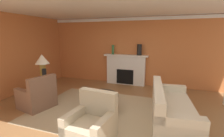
{
  "coord_description": "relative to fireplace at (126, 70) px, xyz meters",
  "views": [
    {
      "loc": [
        1.41,
        -3.72,
        2.01
      ],
      "look_at": [
        -0.21,
        1.0,
        1.0
      ],
      "focal_mm": 25.87,
      "sensor_mm": 36.0,
      "label": 1
    }
  ],
  "objects": [
    {
      "name": "wall_fireplace",
      "position": [
        0.18,
        0.21,
        0.78
      ],
      "size": [
        7.6,
        0.12,
        2.75
      ],
      "primitive_type": "cube",
      "color": "#CC723D",
      "rests_on": "ground_plane"
    },
    {
      "name": "armchair_facing_fireplace",
      "position": [
        0.31,
        -3.92,
        -0.29
      ],
      "size": [
        0.89,
        0.89,
        0.95
      ],
      "color": "#C1B293",
      "rests_on": "ground_plane"
    },
    {
      "name": "vase_mantel_right",
      "position": [
        0.55,
        -0.05,
        0.88
      ],
      "size": [
        0.19,
        0.19,
        0.44
      ],
      "primitive_type": "cylinder",
      "color": "black",
      "rests_on": "fireplace"
    },
    {
      "name": "table_lamp",
      "position": [
        -2.1,
        -2.41,
        0.63
      ],
      "size": [
        0.44,
        0.44,
        0.75
      ],
      "color": "#B28E38",
      "rests_on": "side_table"
    },
    {
      "name": "side_table",
      "position": [
        -2.1,
        -2.41,
        -0.19
      ],
      "size": [
        0.56,
        0.56,
        0.7
      ],
      "color": "#2D2319",
      "rests_on": "ground_plane"
    },
    {
      "name": "vase_on_side_table",
      "position": [
        -1.95,
        -2.53,
        0.27
      ],
      "size": [
        0.13,
        0.13,
        0.32
      ],
      "primitive_type": "cylinder",
      "color": "black",
      "rests_on": "side_table"
    },
    {
      "name": "coffee_table",
      "position": [
        -0.06,
        -2.62,
        -0.26
      ],
      "size": [
        1.0,
        1.0,
        0.45
      ],
      "color": "#2D2319",
      "rests_on": "ground_plane"
    },
    {
      "name": "fireplace",
      "position": [
        0.0,
        0.0,
        0.0
      ],
      "size": [
        1.8,
        0.35,
        1.26
      ],
      "color": "white",
      "rests_on": "ground_plane"
    },
    {
      "name": "area_rug",
      "position": [
        -0.06,
        -2.62,
        -0.59
      ],
      "size": [
        3.57,
        2.69,
        0.01
      ],
      "primitive_type": "cube",
      "color": "tan",
      "rests_on": "ground_plane"
    },
    {
      "name": "wall_window",
      "position": [
        -3.38,
        -2.41,
        0.78
      ],
      "size": [
        0.12,
        6.32,
        2.75
      ],
      "primitive_type": "cube",
      "color": "#CC723D",
      "rests_on": "ground_plane"
    },
    {
      "name": "book_art_folio",
      "position": [
        -0.2,
        -2.79,
        -0.08
      ],
      "size": [
        0.23,
        0.18,
        0.03
      ],
      "primitive_type": "cube",
      "rotation": [
        0.0,
        0.0,
        0.14
      ],
      "color": "maroon",
      "rests_on": "coffee_table"
    },
    {
      "name": "vase_mantel_left",
      "position": [
        -0.55,
        -0.05,
        0.86
      ],
      "size": [
        0.1,
        0.1,
        0.39
      ],
      "primitive_type": "cylinder",
      "color": "#33703D",
      "rests_on": "fireplace"
    },
    {
      "name": "book_red_cover",
      "position": [
        -0.1,
        -2.52,
        -0.12
      ],
      "size": [
        0.23,
        0.18,
        0.05
      ],
      "primitive_type": "cube",
      "rotation": [
        0.0,
        0.0,
        0.18
      ],
      "color": "tan",
      "rests_on": "coffee_table"
    },
    {
      "name": "crown_moulding",
      "position": [
        0.18,
        0.13,
        2.08
      ],
      "size": [
        7.6,
        0.08,
        0.12
      ],
      "primitive_type": "cube",
      "color": "white"
    },
    {
      "name": "ceiling_panel",
      "position": [
        0.18,
        -2.41,
        2.19
      ],
      "size": [
        7.6,
        6.32,
        0.06
      ],
      "primitive_type": "cube",
      "color": "white"
    },
    {
      "name": "sofa",
      "position": [
        1.75,
        -2.62,
        -0.29
      ],
      "size": [
        1.09,
        2.17,
        0.85
      ],
      "color": "beige",
      "rests_on": "ground_plane"
    },
    {
      "name": "ground_plane",
      "position": [
        0.18,
        -2.71,
        -0.59
      ],
      "size": [
        9.1,
        9.1,
        0.0
      ],
      "primitive_type": "plane",
      "color": "olive"
    },
    {
      "name": "armchair_near_window",
      "position": [
        -1.8,
        -3.04,
        -0.29
      ],
      "size": [
        0.96,
        0.96,
        0.95
      ],
      "color": "brown",
      "rests_on": "ground_plane"
    }
  ]
}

